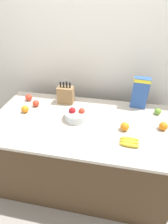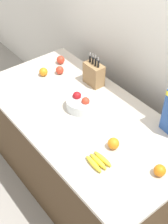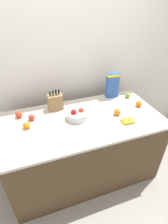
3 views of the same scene
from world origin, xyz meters
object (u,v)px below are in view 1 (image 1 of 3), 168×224
(knife_block, at_px, (66,95))
(orange_front_left, at_px, (125,127))
(orange_by_cereal, at_px, (25,109))
(apple_rightmost, at_px, (29,97))
(apple_leftmost, at_px, (36,103))
(banana_bunch, at_px, (129,142))
(orange_back_center, at_px, (163,126))
(fruit_bowl, at_px, (77,115))
(cereal_box, at_px, (140,92))
(apple_near_bananas, at_px, (158,111))

(knife_block, xyz_separation_m, orange_front_left, (0.65, -0.37, -0.06))
(orange_by_cereal, bearing_deg, apple_rightmost, 106.60)
(apple_leftmost, bearing_deg, banana_bunch, -21.55)
(knife_block, relative_size, orange_by_cereal, 3.89)
(orange_back_center, bearing_deg, apple_leftmost, 173.29)
(knife_block, relative_size, fruit_bowl, 1.23)
(cereal_box, bearing_deg, apple_leftmost, -163.75)
(cereal_box, height_order, banana_bunch, cereal_box)
(apple_leftmost, distance_m, apple_rightmost, 0.17)
(fruit_bowl, relative_size, orange_by_cereal, 3.15)
(orange_by_cereal, bearing_deg, cereal_box, 15.81)
(cereal_box, bearing_deg, apple_near_bananas, -22.34)
(apple_rightmost, height_order, orange_by_cereal, same)
(banana_bunch, bearing_deg, orange_front_left, 103.87)
(apple_near_bananas, height_order, orange_by_cereal, orange_by_cereal)
(fruit_bowl, distance_m, orange_front_left, 0.47)
(orange_back_center, bearing_deg, orange_by_cereal, 179.03)
(apple_near_bananas, distance_m, apple_leftmost, 1.29)
(fruit_bowl, xyz_separation_m, banana_bunch, (0.50, -0.26, -0.03))
(knife_block, bearing_deg, orange_back_center, -16.40)
(banana_bunch, height_order, apple_near_bananas, apple_near_bananas)
(cereal_box, distance_m, orange_by_cereal, 1.21)
(orange_by_cereal, bearing_deg, knife_block, 36.34)
(apple_near_bananas, bearing_deg, banana_bunch, -120.99)
(fruit_bowl, distance_m, orange_by_cereal, 0.55)
(fruit_bowl, bearing_deg, apple_rightmost, 159.00)
(orange_back_center, distance_m, orange_front_left, 0.35)
(fruit_bowl, xyz_separation_m, apple_near_bananas, (0.80, 0.23, -0.01))
(knife_block, relative_size, orange_back_center, 3.81)
(orange_back_center, bearing_deg, orange_front_left, -168.03)
(banana_bunch, xyz_separation_m, apple_leftmost, (-0.99, 0.39, 0.02))
(apple_leftmost, relative_size, orange_by_cereal, 0.95)
(orange_by_cereal, bearing_deg, apple_near_bananas, 9.37)
(fruit_bowl, bearing_deg, orange_back_center, -1.08)
(knife_block, height_order, orange_by_cereal, knife_block)
(fruit_bowl, bearing_deg, banana_bunch, -26.88)
(apple_rightmost, bearing_deg, orange_by_cereal, -73.40)
(apple_rightmost, distance_m, orange_back_center, 1.45)
(banana_bunch, distance_m, orange_by_cereal, 1.09)
(knife_block, distance_m, orange_front_left, 0.75)
(apple_leftmost, bearing_deg, orange_by_cereal, -116.31)
(apple_near_bananas, xyz_separation_m, orange_back_center, (0.01, -0.25, 0.00))
(orange_front_left, bearing_deg, banana_bunch, -76.13)
(apple_near_bananas, distance_m, apple_rightmost, 1.42)
(cereal_box, relative_size, fruit_bowl, 1.43)
(banana_bunch, xyz_separation_m, orange_by_cereal, (-1.06, 0.26, 0.02))
(fruit_bowl, relative_size, orange_front_left, 2.96)
(cereal_box, bearing_deg, banana_bunch, -93.44)
(orange_back_center, xyz_separation_m, orange_front_left, (-0.34, -0.07, 0.00))
(banana_bunch, bearing_deg, orange_by_cereal, 166.03)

